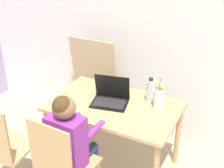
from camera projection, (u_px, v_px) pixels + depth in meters
wall_back at (157, 27)px, 3.11m from camera, size 6.40×0.05×2.50m
dining_table at (114, 113)px, 2.87m from camera, size 1.17×0.73×0.70m
chair_occupied at (63, 167)px, 2.42m from camera, size 0.42×0.42×0.94m
chair_spare at (3, 148)px, 2.62m from camera, size 0.44×0.44×0.94m
person_seated at (71, 138)px, 2.43m from camera, size 0.31×0.43×1.08m
laptop at (111, 96)px, 2.85m from camera, size 0.37×0.31×0.25m
flower_vase at (159, 97)px, 2.72m from camera, size 0.09×0.09×0.34m
water_bottle at (150, 91)px, 2.83m from camera, size 0.07×0.07×0.24m
cardboard_panel at (95, 82)px, 3.59m from camera, size 0.56×0.17×1.08m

